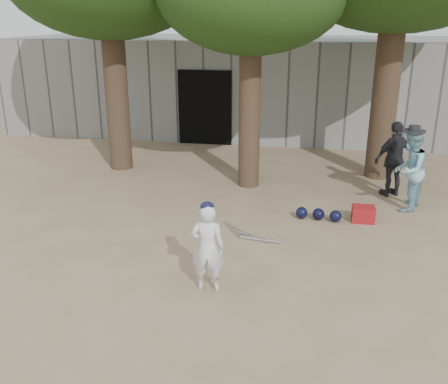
% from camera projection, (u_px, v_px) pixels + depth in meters
% --- Properties ---
extents(ground, '(70.00, 70.00, 0.00)m').
position_uv_depth(ground, '(175.00, 268.00, 7.79)').
color(ground, '#937C5E').
rests_on(ground, ground).
extents(boy_player, '(0.50, 0.35, 1.31)m').
position_uv_depth(boy_player, '(208.00, 248.00, 6.99)').
color(boy_player, silver).
rests_on(boy_player, ground).
extents(spectator_blue, '(0.90, 0.99, 1.65)m').
position_uv_depth(spectator_blue, '(409.00, 170.00, 9.87)').
color(spectator_blue, '#82B5C9').
rests_on(spectator_blue, ground).
extents(spectator_dark, '(1.03, 0.80, 1.63)m').
position_uv_depth(spectator_dark, '(395.00, 159.00, 10.64)').
color(spectator_dark, '#222227').
rests_on(spectator_dark, ground).
extents(red_bag, '(0.42, 0.32, 0.30)m').
position_uv_depth(red_bag, '(363.00, 214.00, 9.49)').
color(red_bag, '#A51624').
rests_on(red_bag, ground).
extents(back_building, '(16.00, 5.24, 3.00)m').
position_uv_depth(back_building, '(255.00, 84.00, 16.85)').
color(back_building, gray).
rests_on(back_building, ground).
extents(helmet_row, '(0.87, 0.29, 0.23)m').
position_uv_depth(helmet_row, '(318.00, 214.00, 9.57)').
color(helmet_row, black).
rests_on(helmet_row, ground).
extents(bat_pile, '(1.11, 0.76, 0.06)m').
position_uv_depth(bat_pile, '(246.00, 234.00, 8.92)').
color(bat_pile, '#A9A8AF').
rests_on(bat_pile, ground).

